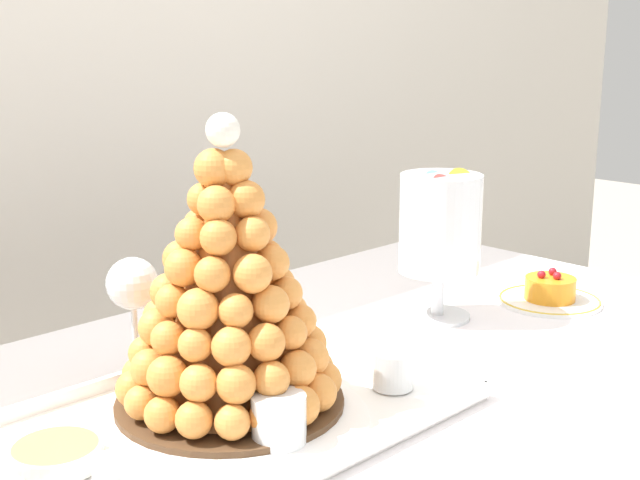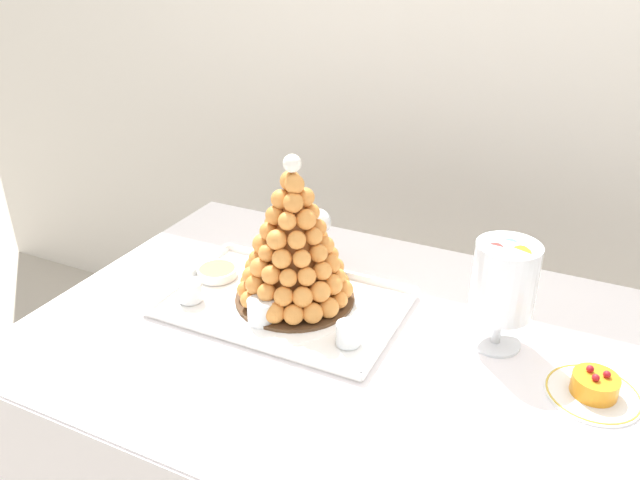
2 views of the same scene
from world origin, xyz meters
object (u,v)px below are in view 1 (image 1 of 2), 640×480
fruit_tart_plate (550,294)px  wine_glass (133,288)px  macaron_goblet (440,226)px  croquembouche (228,296)px  dessert_cup_centre (393,371)px  dessert_cup_mid_left (279,421)px  creme_brulee_ramekin (56,454)px  serving_tray (235,417)px

fruit_tart_plate → wine_glass: bearing=162.4°
macaron_goblet → croquembouche: bearing=-175.1°
croquembouche → macaron_goblet: bearing=4.9°
dessert_cup_centre → macaron_goblet: 0.33m
fruit_tart_plate → wine_glass: 0.72m
dessert_cup_mid_left → creme_brulee_ramekin: dessert_cup_mid_left is taller
serving_tray → croquembouche: (0.01, 0.03, 0.14)m
croquembouche → macaron_goblet: croquembouche is taller
dessert_cup_centre → dessert_cup_mid_left: bearing=-177.2°
dessert_cup_centre → croquembouche: bearing=150.0°
dessert_cup_centre → wine_glass: wine_glass is taller
dessert_cup_mid_left → creme_brulee_ramekin: bearing=148.0°
croquembouche → fruit_tart_plate: size_ratio=2.04×
dessert_cup_centre → fruit_tart_plate: size_ratio=0.30×
fruit_tart_plate → dessert_cup_mid_left: bearing=-174.2°
dessert_cup_centre → creme_brulee_ramekin: dessert_cup_centre is taller
creme_brulee_ramekin → macaron_goblet: 0.69m
croquembouche → creme_brulee_ramekin: (-0.22, 0.01, -0.13)m
wine_glass → creme_brulee_ramekin: bearing=-141.8°
serving_tray → macaron_goblet: (0.47, 0.07, 0.15)m
serving_tray → dessert_cup_centre: bearing=-21.4°
fruit_tart_plate → wine_glass: size_ratio=1.05×
serving_tray → creme_brulee_ramekin: (-0.21, 0.04, 0.01)m
croquembouche → wine_glass: bearing=98.1°
dessert_cup_centre → macaron_goblet: size_ratio=0.21×
dessert_cup_mid_left → macaron_goblet: macaron_goblet is taller
croquembouche → creme_brulee_ramekin: bearing=177.0°
serving_tray → croquembouche: croquembouche is taller
serving_tray → macaron_goblet: macaron_goblet is taller
dessert_cup_mid_left → wine_glass: (-0.00, 0.28, 0.09)m
serving_tray → wine_glass: 0.23m
croquembouche → wine_glass: 0.17m
serving_tray → wine_glass: (-0.01, 0.20, 0.12)m
dessert_cup_mid_left → wine_glass: bearing=90.3°
fruit_tart_plate → dessert_cup_centre: bearing=-172.9°
macaron_goblet → fruit_tart_plate: macaron_goblet is taller
serving_tray → fruit_tart_plate: (0.67, -0.02, 0.01)m
dessert_cup_centre → creme_brulee_ramekin: size_ratio=0.52×
serving_tray → dessert_cup_centre: size_ratio=10.35×
croquembouche → dessert_cup_centre: (0.18, -0.10, -0.12)m
creme_brulee_ramekin → dessert_cup_centre: bearing=-16.0°
serving_tray → wine_glass: wine_glass is taller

